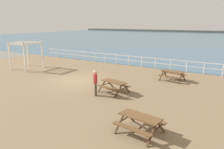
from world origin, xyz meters
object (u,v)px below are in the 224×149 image
picnic_table_mid_centre (173,73)px  visitor (96,81)px  picnic_table_near_left (140,120)px  picnic_table_near_right (114,84)px  lattice_pergola (26,49)px

picnic_table_mid_centre → visitor: (-3.12, -6.26, 0.36)m
picnic_table_near_left → picnic_table_near_right: 5.53m
visitor → picnic_table_near_right: bearing=27.2°
picnic_table_near_left → picnic_table_near_right: size_ratio=0.94×
picnic_table_mid_centre → lattice_pergola: 14.38m
picnic_table_near_left → lattice_pergola: size_ratio=0.73×
picnic_table_near_left → picnic_table_near_right: (-3.74, 4.07, 0.00)m
picnic_table_mid_centre → lattice_pergola: size_ratio=0.72×
lattice_pergola → picnic_table_mid_centre: bearing=10.4°
picnic_table_near_left → visitor: bearing=154.2°
picnic_table_near_right → picnic_table_near_left: bearing=-33.6°
picnic_table_mid_centre → lattice_pergola: lattice_pergola is taller
picnic_table_mid_centre → visitor: 7.00m
picnic_table_near_left → visitor: 5.29m
visitor → picnic_table_near_left: bearing=-66.6°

